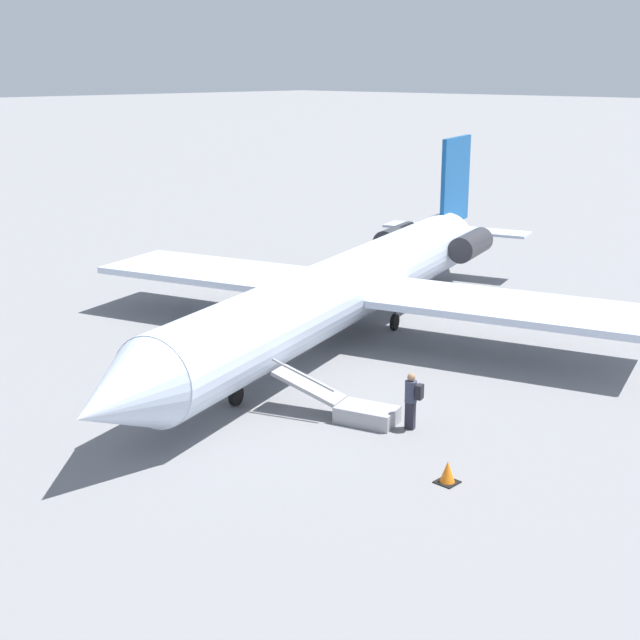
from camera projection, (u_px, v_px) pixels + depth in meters
ground_plane at (343, 341)px, 35.02m from camera, size 600.00×600.00×0.00m
airplane_main at (353, 284)px, 35.27m from camera, size 29.90×23.09×7.07m
boarding_stairs at (355, 408)px, 27.06m from camera, size 2.12×4.14×1.74m
passenger at (412, 397)px, 26.23m from camera, size 0.42×0.56×1.74m
traffic_cone_near_stairs at (447, 473)px, 22.98m from camera, size 0.55×0.55×0.60m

